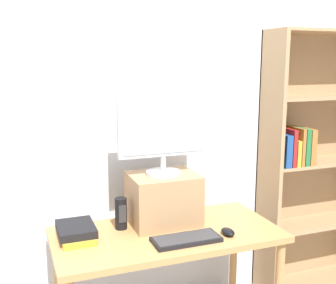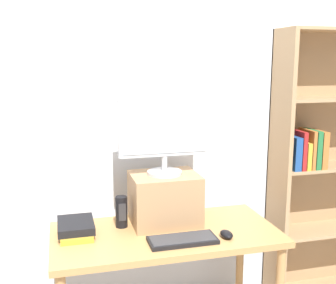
% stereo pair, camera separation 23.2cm
% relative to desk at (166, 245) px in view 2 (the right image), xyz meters
% --- Properties ---
extents(back_wall, '(7.00, 0.08, 2.60)m').
position_rel_desk_xyz_m(back_wall, '(0.00, 0.45, 0.68)').
color(back_wall, silver).
rests_on(back_wall, ground_plane).
extents(desk, '(1.28, 0.63, 0.70)m').
position_rel_desk_xyz_m(desk, '(0.00, 0.00, 0.00)').
color(desk, '#B7844C').
rests_on(desk, ground_plane).
extents(bookshelf_unit, '(0.86, 0.28, 1.86)m').
position_rel_desk_xyz_m(bookshelf_unit, '(1.24, 0.30, 0.33)').
color(bookshelf_unit, tan).
rests_on(bookshelf_unit, ground_plane).
extents(riser_box, '(0.39, 0.32, 0.30)m').
position_rel_desk_xyz_m(riser_box, '(0.03, 0.13, 0.23)').
color(riser_box, '#A87F56').
rests_on(riser_box, desk).
extents(computer_monitor, '(0.54, 0.20, 0.44)m').
position_rel_desk_xyz_m(computer_monitor, '(0.03, 0.13, 0.63)').
color(computer_monitor, '#B7B7BA').
rests_on(computer_monitor, riser_box).
extents(keyboard, '(0.37, 0.16, 0.02)m').
position_rel_desk_xyz_m(keyboard, '(0.05, -0.16, 0.10)').
color(keyboard, black).
rests_on(keyboard, desk).
extents(computer_mouse, '(0.06, 0.10, 0.04)m').
position_rel_desk_xyz_m(computer_mouse, '(0.30, -0.16, 0.10)').
color(computer_mouse, black).
rests_on(computer_mouse, desk).
extents(book_stack, '(0.20, 0.28, 0.07)m').
position_rel_desk_xyz_m(book_stack, '(-0.49, 0.09, 0.12)').
color(book_stack, gold).
rests_on(book_stack, desk).
extents(desk_speaker, '(0.07, 0.07, 0.18)m').
position_rel_desk_xyz_m(desk_speaker, '(-0.23, 0.13, 0.18)').
color(desk_speaker, black).
rests_on(desk_speaker, desk).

